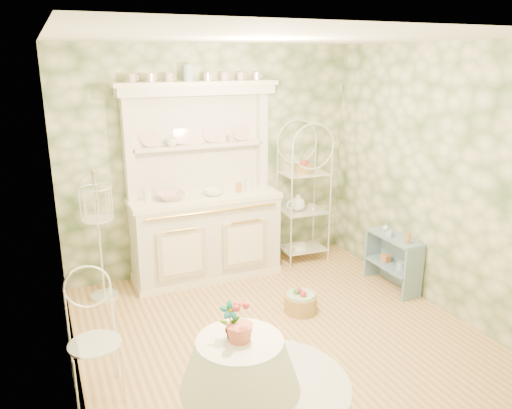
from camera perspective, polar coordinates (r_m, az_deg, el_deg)
name	(u,v)px	position (r m, az deg, el deg)	size (l,w,h in m)	color
floor	(277,332)	(4.96, 2.41, -14.39)	(3.60, 3.60, 0.00)	tan
ceiling	(281,37)	(4.26, 2.87, 18.57)	(3.60, 3.60, 0.00)	white
wall_left	(63,224)	(3.99, -21.22, -2.05)	(3.60, 3.60, 0.00)	beige
wall_right	(436,178)	(5.45, 19.87, 2.82)	(3.60, 3.60, 0.00)	beige
wall_back	(212,161)	(6.04, -5.01, 5.01)	(3.60, 3.60, 0.00)	beige
wall_front	(419,275)	(3.01, 18.13, -7.67)	(3.60, 3.60, 0.00)	beige
kitchen_dresser	(204,184)	(5.77, -5.93, 2.34)	(1.87, 0.61, 2.29)	white
bakers_rack	(304,191)	(6.34, 5.47, 1.50)	(0.57, 0.41, 1.83)	white
side_shelf	(393,261)	(5.92, 15.35, -6.19)	(0.28, 0.75, 0.64)	#7192A9
round_table	(240,387)	(3.68, -1.82, -20.11)	(0.63, 0.63, 0.69)	white
cafe_chair	(95,348)	(4.14, -17.91, -15.36)	(0.37, 0.37, 0.82)	white
birdcage_stand	(99,234)	(5.56, -17.50, -3.28)	(0.35, 0.35, 1.48)	white
floor_basket	(300,301)	(5.28, 5.11, -10.98)	(0.35, 0.35, 0.23)	#AF8A4B
lace_rug	(267,384)	(4.29, 1.23, -19.81)	(1.37, 1.37, 0.01)	white
bowl_floral	(171,199)	(5.69, -9.72, 0.67)	(0.32, 0.32, 0.08)	white
bowl_white	(214,194)	(5.80, -4.85, 1.16)	(0.23, 0.23, 0.07)	white
cup_left	(172,144)	(5.72, -9.61, 6.85)	(0.12, 0.12, 0.10)	white
cup_right	(231,140)	(5.95, -2.90, 7.42)	(0.10, 0.10, 0.09)	white
potted_geranium	(230,321)	(3.43, -2.96, -13.12)	(0.14, 0.10, 0.27)	#3F7238
bottle_amber	(408,237)	(5.63, 16.98, -3.58)	(0.06, 0.06, 0.15)	#B6703A
bottle_blue	(390,234)	(5.77, 15.09, -3.26)	(0.05, 0.05, 0.11)	#93ACBC
bottle_glass	(386,228)	(5.97, 14.62, -2.62)	(0.07, 0.07, 0.09)	silver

